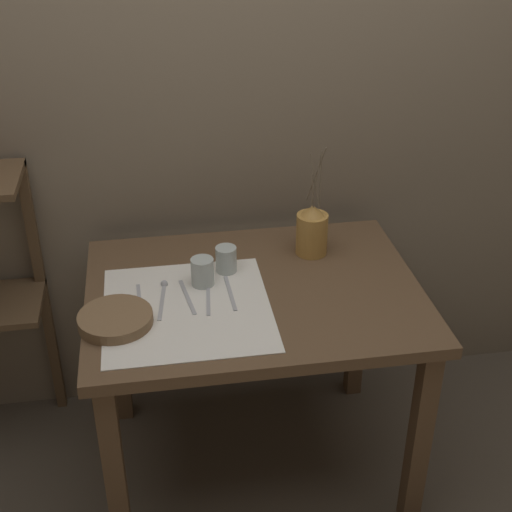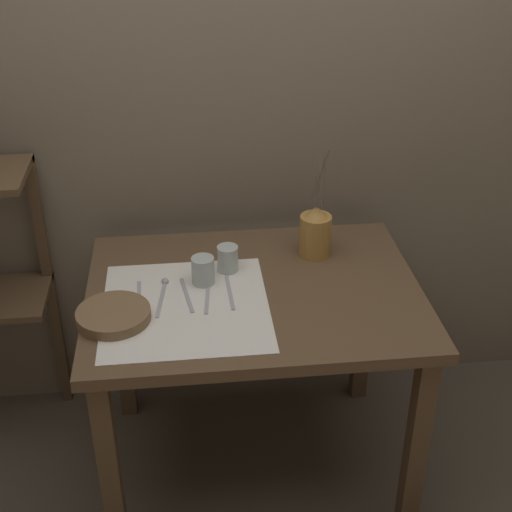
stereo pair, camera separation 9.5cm
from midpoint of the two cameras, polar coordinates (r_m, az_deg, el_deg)
The scene contains 13 objects.
ground_plane at distance 2.79m, azimuth 0.87°, elevation -16.19°, with size 12.00×12.00×0.00m, color brown.
stone_wall_back at distance 2.57m, azimuth -0.38°, elevation 11.63°, with size 7.00×0.06×2.40m.
wooden_table at distance 2.35m, azimuth 1.00°, elevation -4.90°, with size 1.07×0.81×0.78m.
linen_cloth at distance 2.21m, azimuth -4.41°, elevation -4.05°, with size 0.51×0.53×0.00m.
pitcher_with_flowers at distance 2.45m, azimuth 5.88°, elevation 1.89°, with size 0.11×0.11×0.39m.
wooden_bowl at distance 2.17m, azimuth -10.10°, elevation -4.72°, with size 0.22×0.22×0.04m.
glass_tumbler_near at distance 2.29m, azimuth -3.08°, elevation -1.18°, with size 0.07×0.07×0.09m.
glass_tumbler_far at distance 2.36m, azimuth -1.13°, elevation -0.22°, with size 0.07×0.07×0.09m.
knife_center at distance 2.25m, azimuth -8.14°, elevation -3.42°, with size 0.02×0.20×0.00m.
spoon_inner at distance 2.29m, azimuth -6.24°, elevation -2.63°, with size 0.04×0.21×0.02m.
fork_outer at distance 2.26m, azimuth -4.36°, elevation -3.15°, with size 0.04×0.20×0.00m.
spoon_outer at distance 2.30m, azimuth -2.67°, elevation -2.37°, with size 0.04×0.21×0.02m.
fork_inner at distance 2.26m, azimuth -0.91°, elevation -2.93°, with size 0.02×0.20×0.00m.
Camera 2 is at (-0.21, -1.92, 2.01)m, focal length 50.00 mm.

